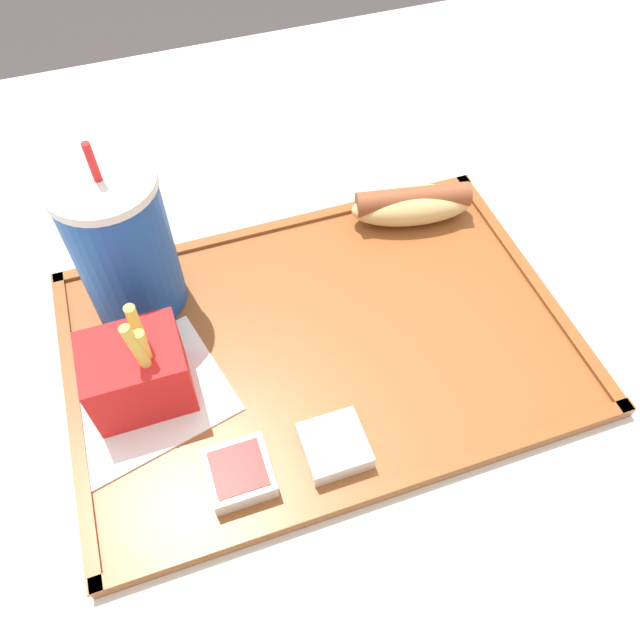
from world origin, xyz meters
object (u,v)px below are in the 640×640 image
at_px(fries_carton, 138,372).
at_px(sauce_cup_ketchup, 239,473).
at_px(soda_cup, 123,245).
at_px(hot_dog_far, 412,204).
at_px(sauce_cup_mayo, 334,445).

relative_size(fries_carton, sauce_cup_ketchup, 2.20).
relative_size(soda_cup, sauce_cup_ketchup, 3.63).
height_order(soda_cup, hot_dog_far, soda_cup).
bearing_deg(sauce_cup_mayo, fries_carton, 142.92).
distance_m(soda_cup, sauce_cup_mayo, 0.26).
bearing_deg(sauce_cup_ketchup, hot_dog_far, 42.31).
xyz_separation_m(soda_cup, sauce_cup_ketchup, (0.05, -0.21, -0.07)).
relative_size(soda_cup, sauce_cup_mayo, 3.63).
distance_m(fries_carton, sauce_cup_mayo, 0.18).
bearing_deg(hot_dog_far, fries_carton, -157.80).
bearing_deg(sauce_cup_mayo, soda_cup, 120.26).
relative_size(soda_cup, fries_carton, 1.65).
xyz_separation_m(hot_dog_far, fries_carton, (-0.31, -0.13, 0.01)).
height_order(hot_dog_far, sauce_cup_mayo, hot_dog_far).
distance_m(hot_dog_far, fries_carton, 0.34).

